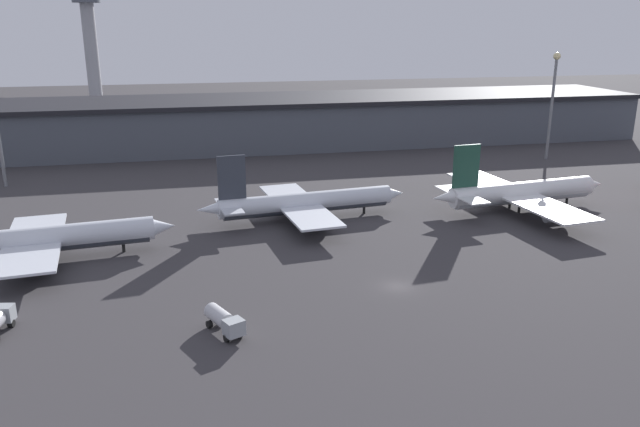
% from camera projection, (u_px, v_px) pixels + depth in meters
% --- Properties ---
extents(ground, '(600.00, 600.00, 0.00)m').
position_uv_depth(ground, '(398.00, 286.00, 83.66)').
color(ground, '#383538').
extents(terminal_building, '(211.19, 31.90, 13.50)m').
position_uv_depth(terminal_building, '(278.00, 121.00, 178.15)').
color(terminal_building, '#4C515B').
rests_on(terminal_building, ground).
extents(airplane_1, '(38.83, 27.62, 12.42)m').
position_uv_depth(airplane_1, '(41.00, 240.00, 91.80)').
color(airplane_1, silver).
rests_on(airplane_1, ground).
extents(airplane_2, '(38.69, 29.30, 12.53)m').
position_uv_depth(airplane_2, '(304.00, 203.00, 111.15)').
color(airplane_2, silver).
rests_on(airplane_2, ground).
extents(airplane_3, '(37.40, 37.61, 13.15)m').
position_uv_depth(airplane_3, '(520.00, 193.00, 116.88)').
color(airplane_3, white).
rests_on(airplane_3, ground).
extents(service_vehicle_3, '(4.45, 6.55, 2.60)m').
position_uv_depth(service_vehicle_3, '(224.00, 320.00, 70.75)').
color(service_vehicle_3, '#9EA3A8').
rests_on(service_vehicle_3, ground).
extents(lamp_post_1, '(1.80, 1.80, 26.77)m').
position_uv_depth(lamp_post_1, '(553.00, 93.00, 156.37)').
color(lamp_post_1, slate).
rests_on(lamp_post_1, ground).
extents(control_tower, '(9.00, 9.00, 46.80)m').
position_uv_depth(control_tower, '(91.00, 43.00, 208.57)').
color(control_tower, '#99999E').
rests_on(control_tower, ground).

